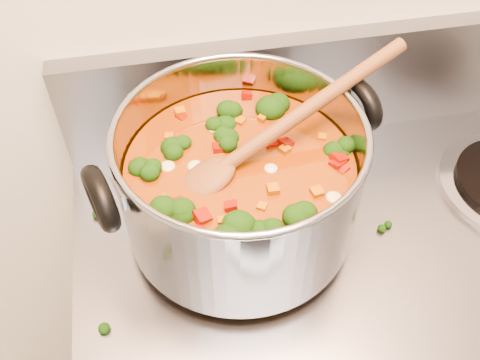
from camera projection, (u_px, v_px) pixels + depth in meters
name	position (u px, v px, depth m)	size (l,w,h in m)	color
stockpot	(240.00, 182.00, 0.62)	(0.34, 0.28, 0.17)	#97979E
wooden_spoon	(257.00, 144.00, 0.59)	(0.30, 0.13, 0.11)	brown
cooktop_crumbs	(294.00, 294.00, 0.61)	(0.18, 0.36, 0.01)	black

